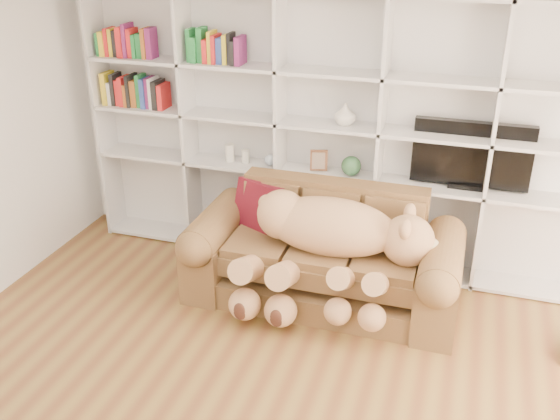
% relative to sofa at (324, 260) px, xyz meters
% --- Properties ---
extents(wall_back, '(5.00, 0.02, 2.70)m').
position_rel_sofa_xyz_m(wall_back, '(-0.13, 0.82, 1.00)').
color(wall_back, white).
rests_on(wall_back, floor).
extents(bookshelf, '(4.43, 0.35, 2.40)m').
position_rel_sofa_xyz_m(bookshelf, '(-0.37, 0.68, 0.96)').
color(bookshelf, silver).
rests_on(bookshelf, floor).
extents(sofa, '(2.19, 0.94, 0.92)m').
position_rel_sofa_xyz_m(sofa, '(0.00, 0.00, 0.00)').
color(sofa, brown).
rests_on(sofa, floor).
extents(teddy_bear, '(1.54, 0.87, 0.89)m').
position_rel_sofa_xyz_m(teddy_bear, '(0.08, -0.18, 0.28)').
color(teddy_bear, tan).
rests_on(teddy_bear, sofa).
extents(throw_pillow, '(0.48, 0.39, 0.44)m').
position_rel_sofa_xyz_m(throw_pillow, '(-0.63, 0.15, 0.33)').
color(throw_pillow, '#5B0F1F').
rests_on(throw_pillow, sofa).
extents(tv, '(0.95, 0.18, 0.56)m').
position_rel_sofa_xyz_m(tv, '(1.05, 0.68, 0.79)').
color(tv, black).
rests_on(tv, bookshelf).
extents(picture_frame, '(0.15, 0.06, 0.19)m').
position_rel_sofa_xyz_m(picture_frame, '(-0.22, 0.63, 0.62)').
color(picture_frame, brown).
rests_on(picture_frame, bookshelf).
extents(green_vase, '(0.17, 0.17, 0.17)m').
position_rel_sofa_xyz_m(green_vase, '(0.07, 0.63, 0.60)').
color(green_vase, '#305E36').
rests_on(green_vase, bookshelf).
extents(figurine_tall, '(0.08, 0.08, 0.17)m').
position_rel_sofa_xyz_m(figurine_tall, '(-1.06, 0.63, 0.60)').
color(figurine_tall, silver).
rests_on(figurine_tall, bookshelf).
extents(figurine_short, '(0.09, 0.09, 0.12)m').
position_rel_sofa_xyz_m(figurine_short, '(-0.91, 0.63, 0.58)').
color(figurine_short, silver).
rests_on(figurine_short, bookshelf).
extents(snow_globe, '(0.10, 0.10, 0.10)m').
position_rel_sofa_xyz_m(snow_globe, '(-0.67, 0.63, 0.57)').
color(snow_globe, silver).
rests_on(snow_globe, bookshelf).
extents(shelf_vase, '(0.20, 0.20, 0.19)m').
position_rel_sofa_xyz_m(shelf_vase, '(-0.01, 0.63, 1.06)').
color(shelf_vase, white).
rests_on(shelf_vase, bookshelf).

